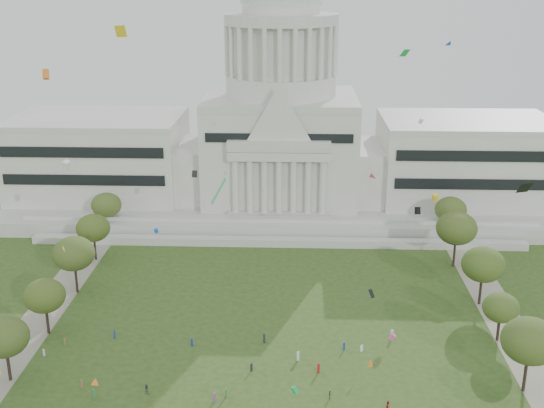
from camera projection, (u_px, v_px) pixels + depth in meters
capitol at (281, 136)px, 202.34m from camera, size 160.00×64.50×91.30m
path_left at (22, 343)px, 132.00m from camera, size 8.00×160.00×0.04m
path_right at (523, 353)px, 128.53m from camera, size 8.00×160.00×0.04m
row_tree_l_2 at (5, 337)px, 117.16m from camera, size 8.42×8.42×11.97m
row_tree_r_2 at (530, 341)px, 113.70m from camera, size 9.55×9.55×13.58m
row_tree_l_3 at (45, 296)px, 132.96m from camera, size 8.12×8.12×11.55m
row_tree_r_3 at (501, 308)px, 130.66m from camera, size 7.01×7.01×9.98m
row_tree_l_4 at (74, 254)px, 150.10m from camera, size 9.29×9.29×13.21m
row_tree_r_4 at (483, 265)px, 144.68m from camera, size 9.19×9.19×13.06m
row_tree_l_5 at (93, 228)px, 168.06m from camera, size 8.33×8.33×11.85m
row_tree_r_5 at (457, 228)px, 163.61m from camera, size 9.82×9.82×13.96m
row_tree_l_6 at (106, 205)px, 185.34m from camera, size 8.19×8.19×11.64m
row_tree_r_6 at (451, 210)px, 180.96m from camera, size 8.42×8.42×11.97m
person_2 at (388, 405)px, 111.37m from camera, size 0.94×0.96×1.71m
person_8 at (146, 389)px, 115.72m from camera, size 0.93×0.63×1.82m
person_10 at (330, 395)px, 114.42m from camera, size 0.53×0.88×1.44m
distant_crowd at (208, 389)px, 115.72m from camera, size 66.42×38.57×1.91m
kite_swarm at (252, 236)px, 99.56m from camera, size 80.39×92.38×67.57m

